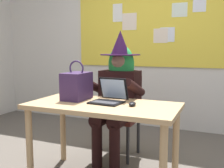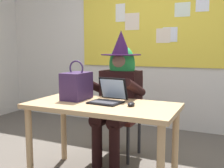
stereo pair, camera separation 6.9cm
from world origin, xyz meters
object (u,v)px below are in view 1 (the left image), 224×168
object	(u,v)px
chair_at_desk	(122,111)
person_costumed	(118,88)
desk_main	(103,115)
computer_mouse	(132,104)
handbag	(77,86)
laptop	(109,97)

from	to	relation	value
chair_at_desk	person_costumed	size ratio (longest dim) A/B	0.64
desk_main	chair_at_desk	size ratio (longest dim) A/B	1.47
computer_mouse	handbag	distance (m)	0.61
computer_mouse	chair_at_desk	bearing A→B (deg)	111.51
person_costumed	laptop	distance (m)	0.50
laptop	handbag	distance (m)	0.35
desk_main	handbag	bearing A→B (deg)	164.04
person_costumed	laptop	xyz separation A→B (m)	(0.11, -0.49, -0.01)
chair_at_desk	person_costumed	xyz separation A→B (m)	(-0.00, -0.12, 0.28)
laptop	handbag	world-z (taller)	handbag
desk_main	laptop	bearing A→B (deg)	72.19
handbag	laptop	bearing A→B (deg)	-1.33
computer_mouse	person_costumed	bearing A→B (deg)	116.76
chair_at_desk	desk_main	bearing A→B (deg)	7.95
desk_main	person_costumed	distance (m)	0.60
laptop	computer_mouse	distance (m)	0.26
handbag	desk_main	bearing A→B (deg)	-15.96
chair_at_desk	laptop	world-z (taller)	laptop
laptop	handbag	size ratio (longest dim) A/B	0.82
person_costumed	computer_mouse	xyz separation A→B (m)	(0.35, -0.55, -0.04)
desk_main	chair_at_desk	world-z (taller)	chair_at_desk
chair_at_desk	computer_mouse	bearing A→B (deg)	29.03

